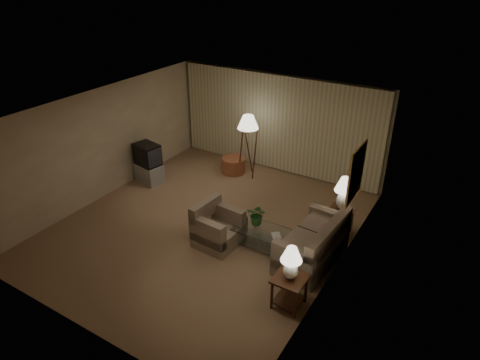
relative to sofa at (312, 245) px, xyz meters
The scene contains 16 objects.
ground 2.53m from the sofa, behind, with size 7.00×7.00×0.00m, color #896A4B.
room_shell 3.18m from the sofa, 149.58° to the left, with size 6.04×7.02×2.72m.
sofa is the anchor object (origin of this frame).
armchair 1.95m from the sofa, 165.60° to the right, with size 0.99×0.95×0.73m.
side_table_near 1.36m from the sofa, 83.66° to the right, with size 0.54×0.54×0.60m.
side_table_far 1.26m from the sofa, 83.16° to the left, with size 0.50×0.42×0.60m.
table_lamp_near 1.48m from the sofa, 83.66° to the right, with size 0.36×0.36×0.63m.
table_lamp_far 1.42m from the sofa, 83.16° to the left, with size 0.43×0.43×0.74m.
coffee_table 1.04m from the sofa, behind, with size 1.23×0.67×0.41m.
tv_cabinet 5.13m from the sofa, 169.72° to the left, with size 0.83×0.61×0.50m, color #959597.
crt_tv 5.15m from the sofa, 169.72° to the left, with size 0.74×0.60×0.57m, color black.
floor_lamp 3.97m from the sofa, 138.93° to the left, with size 0.56×0.56×1.73m.
ottoman 4.25m from the sofa, 143.28° to the left, with size 0.65×0.65×0.43m, color #AB6439.
vase 1.19m from the sofa, behind, with size 0.14×0.14×0.15m, color silver.
flowers 1.25m from the sofa, behind, with size 0.40×0.34×0.44m, color #2E682E.
book 0.80m from the sofa, 165.54° to the right, with size 0.17×0.24×0.02m, color olive.
Camera 1 is at (4.82, -6.51, 5.40)m, focal length 32.00 mm.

